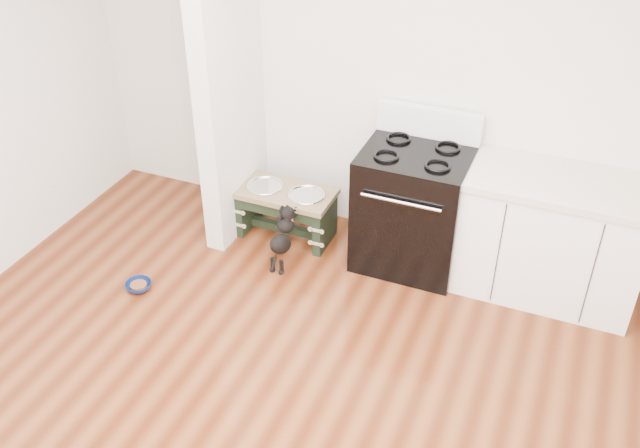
% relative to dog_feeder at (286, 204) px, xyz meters
% --- Properties ---
extents(room_shell, '(5.00, 5.00, 5.00)m').
position_rel_dog_feeder_xyz_m(room_shell, '(0.74, -2.09, 1.33)').
color(room_shell, silver).
rests_on(room_shell, ground).
extents(partition_wall, '(0.15, 0.80, 2.70)m').
position_rel_dog_feeder_xyz_m(partition_wall, '(-0.43, 0.01, 1.06)').
color(partition_wall, silver).
rests_on(partition_wall, ground).
extents(oven_range, '(0.76, 0.69, 1.14)m').
position_rel_dog_feeder_xyz_m(oven_range, '(0.99, 0.07, 0.18)').
color(oven_range, black).
rests_on(oven_range, ground).
extents(cabinet_run, '(1.24, 0.64, 0.91)m').
position_rel_dog_feeder_xyz_m(cabinet_run, '(1.97, 0.09, 0.16)').
color(cabinet_run, white).
rests_on(cabinet_run, ground).
extents(dog_feeder, '(0.75, 0.40, 0.43)m').
position_rel_dog_feeder_xyz_m(dog_feeder, '(0.00, 0.00, 0.00)').
color(dog_feeder, black).
rests_on(dog_feeder, ground).
extents(puppy, '(0.13, 0.39, 0.46)m').
position_rel_dog_feeder_xyz_m(puppy, '(0.13, -0.35, -0.04)').
color(puppy, black).
rests_on(puppy, ground).
extents(floor_bowl, '(0.25, 0.25, 0.06)m').
position_rel_dog_feeder_xyz_m(floor_bowl, '(-0.70, -1.03, -0.26)').
color(floor_bowl, navy).
rests_on(floor_bowl, ground).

